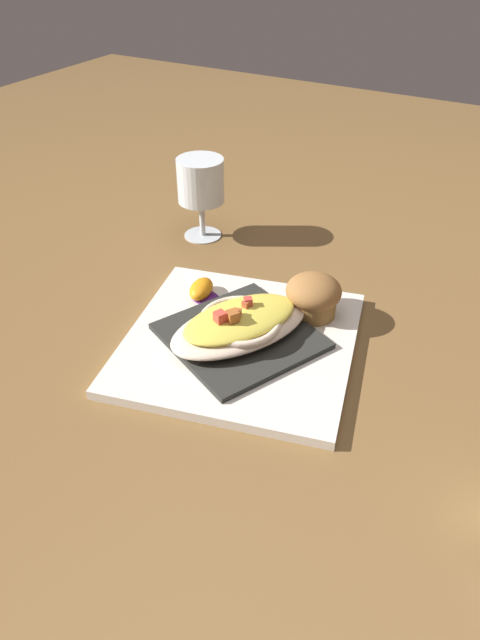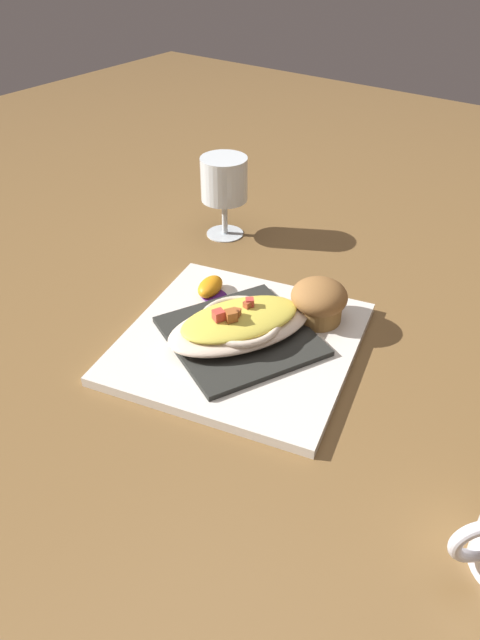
{
  "view_description": "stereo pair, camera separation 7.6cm",
  "coord_description": "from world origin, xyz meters",
  "px_view_note": "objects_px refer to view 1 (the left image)",
  "views": [
    {
      "loc": [
        -0.3,
        0.53,
        0.49
      ],
      "look_at": [
        0.0,
        0.0,
        0.04
      ],
      "focal_mm": 32.6,
      "sensor_mm": 36.0,
      "label": 1
    },
    {
      "loc": [
        -0.36,
        0.49,
        0.49
      ],
      "look_at": [
        0.0,
        0.0,
        0.04
      ],
      "focal_mm": 32.6,
      "sensor_mm": 36.0,
      "label": 2
    }
  ],
  "objects_px": {
    "square_plate": "(240,342)",
    "orange_garnish": "(202,291)",
    "muffin": "(313,295)",
    "gratin_dish": "(240,323)",
    "stemmed_glass": "(201,185)"
  },
  "relations": [
    {
      "from": "square_plate",
      "to": "muffin",
      "type": "height_order",
      "value": "muffin"
    },
    {
      "from": "square_plate",
      "to": "orange_garnish",
      "type": "height_order",
      "value": "orange_garnish"
    },
    {
      "from": "muffin",
      "to": "orange_garnish",
      "type": "xyz_separation_m",
      "value": [
        0.16,
        0.04,
        -0.02
      ]
    },
    {
      "from": "square_plate",
      "to": "stemmed_glass",
      "type": "xyz_separation_m",
      "value": [
        0.21,
        -0.24,
        0.09
      ]
    },
    {
      "from": "gratin_dish",
      "to": "muffin",
      "type": "distance_m",
      "value": 0.12
    },
    {
      "from": "orange_garnish",
      "to": "muffin",
      "type": "bearing_deg",
      "value": -165.7
    },
    {
      "from": "gratin_dish",
      "to": "muffin",
      "type": "bearing_deg",
      "value": -121.23
    },
    {
      "from": "square_plate",
      "to": "gratin_dish",
      "type": "relative_size",
      "value": 1.32
    },
    {
      "from": "gratin_dish",
      "to": "stemmed_glass",
      "type": "xyz_separation_m",
      "value": [
        0.21,
        -0.24,
        0.06
      ]
    },
    {
      "from": "square_plate",
      "to": "stemmed_glass",
      "type": "bearing_deg",
      "value": -48.55
    },
    {
      "from": "muffin",
      "to": "orange_garnish",
      "type": "distance_m",
      "value": 0.16
    },
    {
      "from": "orange_garnish",
      "to": "square_plate",
      "type": "bearing_deg",
      "value": 148.65
    },
    {
      "from": "square_plate",
      "to": "orange_garnish",
      "type": "relative_size",
      "value": 5.01
    },
    {
      "from": "muffin",
      "to": "orange_garnish",
      "type": "relative_size",
      "value": 1.3
    },
    {
      "from": "orange_garnish",
      "to": "stemmed_glass",
      "type": "relative_size",
      "value": 0.42
    }
  ]
}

